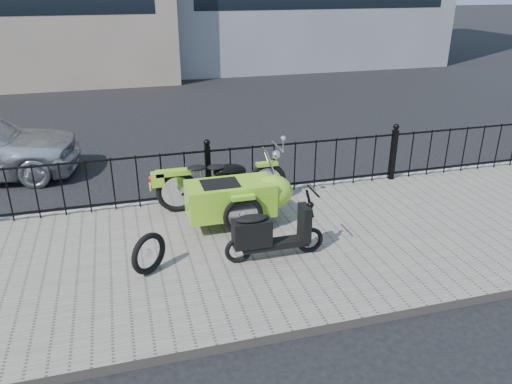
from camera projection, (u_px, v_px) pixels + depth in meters
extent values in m
plane|color=black|center=(226.00, 240.00, 7.51)|extent=(120.00, 120.00, 0.00)
cube|color=slate|center=(233.00, 253.00, 7.04)|extent=(30.00, 3.80, 0.12)
cube|color=gray|center=(208.00, 199.00, 8.76)|extent=(30.00, 0.10, 0.12)
cylinder|color=black|center=(207.00, 151.00, 8.27)|extent=(14.00, 0.04, 0.04)
cylinder|color=black|center=(209.00, 193.00, 8.56)|extent=(14.00, 0.04, 0.04)
cube|color=black|center=(208.00, 173.00, 8.42)|extent=(0.09, 0.09, 0.96)
sphere|color=black|center=(207.00, 142.00, 8.21)|extent=(0.11, 0.11, 0.11)
cube|color=black|center=(393.00, 155.00, 9.29)|extent=(0.09, 0.09, 0.96)
sphere|color=black|center=(396.00, 127.00, 9.08)|extent=(0.11, 0.11, 0.11)
torus|color=black|center=(267.00, 182.00, 8.40)|extent=(0.69, 0.09, 0.69)
torus|color=black|center=(178.00, 192.00, 8.02)|extent=(0.69, 0.09, 0.69)
torus|color=black|center=(243.00, 216.00, 7.21)|extent=(0.60, 0.08, 0.60)
cube|color=gray|center=(223.00, 186.00, 8.20)|extent=(0.34, 0.22, 0.24)
cylinder|color=black|center=(223.00, 190.00, 8.23)|extent=(1.40, 0.04, 0.04)
ellipsoid|color=black|center=(230.00, 172.00, 8.14)|extent=(0.54, 0.29, 0.26)
cylinder|color=silver|center=(277.00, 146.00, 8.20)|extent=(0.03, 0.56, 0.03)
cylinder|color=silver|center=(270.00, 165.00, 8.29)|extent=(0.25, 0.04, 0.59)
sphere|color=silver|center=(276.00, 155.00, 8.25)|extent=(0.15, 0.15, 0.15)
cube|color=#82C523|center=(267.00, 164.00, 8.27)|extent=(0.36, 0.12, 0.06)
cube|color=#82C523|center=(173.00, 172.00, 7.88)|extent=(0.55, 0.16, 0.08)
ellipsoid|color=black|center=(216.00, 167.00, 8.04)|extent=(0.31, 0.22, 0.08)
ellipsoid|color=black|center=(197.00, 168.00, 7.96)|extent=(0.31, 0.22, 0.08)
sphere|color=red|center=(151.00, 178.00, 7.81)|extent=(0.07, 0.07, 0.07)
cube|color=yellow|center=(150.00, 187.00, 7.97)|extent=(0.02, 0.14, 0.10)
cube|color=#82C523|center=(230.00, 198.00, 7.49)|extent=(1.30, 0.62, 0.50)
ellipsoid|color=#82C523|center=(272.00, 192.00, 7.64)|extent=(0.65, 0.60, 0.54)
cube|color=black|center=(220.00, 185.00, 7.36)|extent=(0.55, 0.43, 0.06)
cube|color=#82C523|center=(243.00, 198.00, 7.10)|extent=(0.34, 0.11, 0.06)
torus|color=black|center=(310.00, 240.00, 6.88)|extent=(0.38, 0.06, 0.38)
torus|color=black|center=(239.00, 250.00, 6.62)|extent=(0.38, 0.06, 0.38)
cube|color=black|center=(275.00, 244.00, 6.74)|extent=(0.92, 0.20, 0.09)
cube|color=black|center=(252.00, 233.00, 6.58)|extent=(0.51, 0.24, 0.37)
ellipsoid|color=black|center=(252.00, 219.00, 6.50)|extent=(0.43, 0.22, 0.08)
cube|color=black|center=(305.00, 223.00, 6.75)|extent=(0.11, 0.28, 0.51)
cylinder|color=black|center=(310.00, 204.00, 6.65)|extent=(0.14, 0.04, 0.41)
cylinder|color=black|center=(313.00, 191.00, 6.59)|extent=(0.03, 0.41, 0.03)
torus|color=black|center=(149.00, 253.00, 6.35)|extent=(0.49, 0.41, 0.56)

